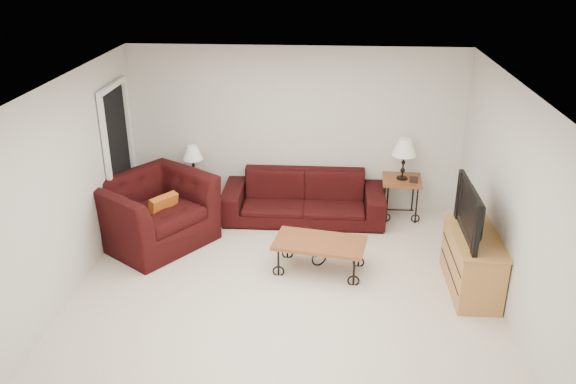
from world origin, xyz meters
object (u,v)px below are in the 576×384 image
(sofa, at_px, (304,197))
(lamp_left, at_px, (193,162))
(lamp_right, at_px, (404,159))
(television, at_px, (477,211))
(coffee_table, at_px, (319,256))
(side_table_right, at_px, (400,198))
(armchair, at_px, (154,212))
(tv_stand, at_px, (472,262))
(backpack, at_px, (376,217))
(side_table_left, at_px, (195,195))

(sofa, distance_m, lamp_left, 1.75)
(lamp_right, relative_size, television, 0.58)
(coffee_table, bearing_deg, lamp_left, 139.08)
(sofa, bearing_deg, side_table_right, 7.06)
(armchair, relative_size, tv_stand, 1.19)
(lamp_left, bearing_deg, tv_stand, -27.57)
(television, bearing_deg, backpack, -146.28)
(backpack, bearing_deg, coffee_table, -144.74)
(side_table_right, xyz_separation_m, lamp_left, (-3.13, 0.00, 0.48))
(tv_stand, xyz_separation_m, television, (-0.02, 0.00, 0.67))
(side_table_right, bearing_deg, lamp_right, 0.00)
(lamp_left, height_order, coffee_table, lamp_left)
(side_table_left, height_order, lamp_right, lamp_right)
(sofa, distance_m, side_table_left, 1.69)
(side_table_left, height_order, side_table_right, side_table_right)
(coffee_table, bearing_deg, side_table_left, 139.08)
(side_table_left, bearing_deg, lamp_left, 0.00)
(side_table_left, xyz_separation_m, television, (3.75, -1.97, 0.76))
(lamp_right, bearing_deg, coffee_table, -125.04)
(sofa, distance_m, armchair, 2.21)
(side_table_right, relative_size, lamp_right, 1.00)
(lamp_left, bearing_deg, armchair, -107.45)
(television, bearing_deg, side_table_right, -162.63)
(sofa, bearing_deg, lamp_left, 173.89)
(sofa, relative_size, side_table_right, 3.86)
(lamp_right, bearing_deg, television, -72.63)
(side_table_right, xyz_separation_m, armchair, (-3.47, -1.07, 0.16))
(coffee_table, bearing_deg, tv_stand, -8.71)
(tv_stand, bearing_deg, backpack, 124.24)
(lamp_right, relative_size, backpack, 1.55)
(side_table_left, xyz_separation_m, lamp_right, (3.13, 0.00, 0.66))
(coffee_table, height_order, backpack, coffee_table)
(lamp_left, height_order, backpack, lamp_left)
(backpack, bearing_deg, armchair, 169.22)
(backpack, bearing_deg, side_table_left, 148.53)
(side_table_left, distance_m, tv_stand, 4.25)
(sofa, height_order, backpack, sofa)
(coffee_table, height_order, television, television)
(tv_stand, height_order, television, television)
(side_table_right, distance_m, lamp_right, 0.62)
(lamp_left, height_order, tv_stand, lamp_left)
(side_table_left, distance_m, coffee_table, 2.58)
(lamp_right, distance_m, coffee_table, 2.18)
(tv_stand, distance_m, backpack, 1.83)
(lamp_right, distance_m, television, 2.06)
(side_table_right, height_order, armchair, armchair)
(side_table_left, xyz_separation_m, side_table_right, (3.13, 0.00, 0.04))
(coffee_table, bearing_deg, sofa, 100.10)
(side_table_right, bearing_deg, side_table_left, 180.00)
(sofa, distance_m, television, 2.82)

